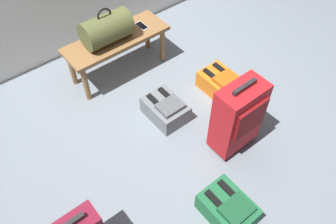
{
  "coord_description": "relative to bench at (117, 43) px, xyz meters",
  "views": [
    {
      "loc": [
        -1.22,
        -1.33,
        2.36
      ],
      "look_at": [
        -0.09,
        0.07,
        0.25
      ],
      "focal_mm": 36.47,
      "sensor_mm": 36.0,
      "label": 1
    }
  ],
  "objects": [
    {
      "name": "suitcase_upright_red",
      "position": [
        0.23,
        -1.34,
        0.01
      ],
      "size": [
        0.38,
        0.24,
        0.69
      ],
      "color": "red",
      "rests_on": "ground"
    },
    {
      "name": "cell_phone",
      "position": [
        0.29,
        -0.01,
        0.07
      ],
      "size": [
        0.07,
        0.14,
        0.01
      ],
      "color": "silver",
      "rests_on": "bench"
    },
    {
      "name": "bench",
      "position": [
        0.0,
        0.0,
        0.0
      ],
      "size": [
        1.0,
        0.36,
        0.41
      ],
      "color": "olive",
      "rests_on": "ground"
    },
    {
      "name": "backpack_green",
      "position": [
        -0.25,
        -1.75,
        -0.25
      ],
      "size": [
        0.28,
        0.38,
        0.21
      ],
      "color": "#1E6038",
      "rests_on": "ground"
    },
    {
      "name": "ground_plane",
      "position": [
        -0.01,
        -0.96,
        -0.35
      ],
      "size": [
        6.6,
        6.6,
        0.0
      ],
      "primitive_type": "plane",
      "color": "slate"
    },
    {
      "name": "backpack_orange",
      "position": [
        0.59,
        -0.82,
        -0.25
      ],
      "size": [
        0.28,
        0.38,
        0.21
      ],
      "color": "orange",
      "rests_on": "ground"
    },
    {
      "name": "duffel_bag_olive",
      "position": [
        -0.08,
        0.0,
        0.2
      ],
      "size": [
        0.44,
        0.26,
        0.34
      ],
      "color": "#51562D",
      "rests_on": "bench"
    },
    {
      "name": "backpack_grey",
      "position": [
        -0.02,
        -0.75,
        -0.25
      ],
      "size": [
        0.28,
        0.38,
        0.21
      ],
      "color": "slate",
      "rests_on": "ground"
    }
  ]
}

